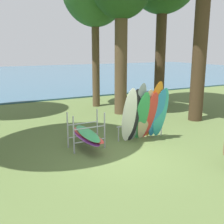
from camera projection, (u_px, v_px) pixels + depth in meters
ground_plane at (121, 153)px, 9.01m from camera, size 80.00×80.00×0.00m
lake_water at (8, 76)px, 33.31m from camera, size 80.00×36.00×0.10m
leaning_board_pile at (145, 114)px, 9.96m from camera, size 1.99×0.91×2.24m
board_storage_rack at (87, 135)px, 9.35m from camera, size 1.15×2.13×1.25m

